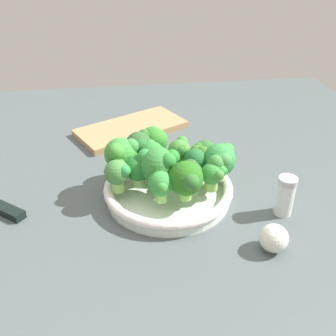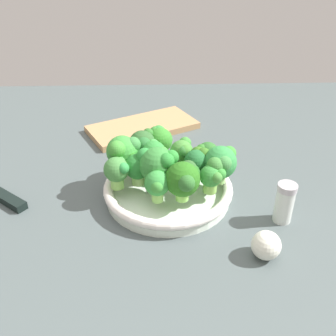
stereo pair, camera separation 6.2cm
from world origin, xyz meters
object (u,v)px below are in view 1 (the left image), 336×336
at_px(bowl, 168,188).
at_px(cutting_board, 131,128).
at_px(broccoli_floret_8, 180,152).
at_px(broccoli_floret_11, 204,151).
at_px(broccoli_floret_3, 139,146).
at_px(broccoli_floret_4, 187,178).
at_px(broccoli_floret_12, 118,172).
at_px(broccoli_floret_5, 160,185).
at_px(broccoli_floret_6, 220,160).
at_px(broccoli_floret_1, 153,155).
at_px(broccoli_floret_9, 214,175).
at_px(broccoli_floret_2, 196,159).
at_px(garlic_bulb, 274,238).
at_px(broccoli_floret_13, 159,165).
at_px(broccoli_floret_0, 155,139).
at_px(broccoli_floret_7, 121,154).
at_px(broccoli_floret_10, 138,166).
at_px(pepper_shaker, 285,196).

relative_size(bowl, cutting_board, 0.91).
height_order(bowl, broccoli_floret_8, broccoli_floret_8).
xyz_separation_m(bowl, broccoli_floret_11, (0.08, 0.04, 0.05)).
relative_size(broccoli_floret_3, broccoli_floret_4, 0.98).
bearing_deg(broccoli_floret_12, broccoli_floret_5, -33.00).
bearing_deg(bowl, broccoli_floret_6, -3.41).
relative_size(bowl, broccoli_floret_12, 3.98).
distance_m(broccoli_floret_1, broccoli_floret_4, 0.11).
relative_size(broccoli_floret_9, broccoli_floret_11, 0.94).
distance_m(broccoli_floret_2, broccoli_floret_12, 0.15).
xyz_separation_m(broccoli_floret_3, broccoli_floret_6, (0.14, -0.08, -0.00)).
bearing_deg(broccoli_floret_8, garlic_bulb, -60.52).
xyz_separation_m(bowl, broccoli_floret_2, (0.05, 0.01, 0.06)).
distance_m(broccoli_floret_6, broccoli_floret_12, 0.19).
relative_size(broccoli_floret_13, garlic_bulb, 1.73).
bearing_deg(broccoli_floret_6, broccoli_floret_2, 164.96).
relative_size(broccoli_floret_3, broccoli_floret_11, 1.24).
bearing_deg(broccoli_floret_11, broccoli_floret_4, -116.96).
bearing_deg(broccoli_floret_3, broccoli_floret_1, -53.25).
distance_m(broccoli_floret_9, cutting_board, 0.36).
bearing_deg(bowl, cutting_board, 100.64).
distance_m(broccoli_floret_0, broccoli_floret_5, 0.16).
distance_m(broccoli_floret_0, broccoli_floret_4, 0.16).
distance_m(broccoli_floret_2, cutting_board, 0.32).
xyz_separation_m(broccoli_floret_0, broccoli_floret_4, (0.04, -0.16, 0.00)).
relative_size(broccoli_floret_2, broccoli_floret_7, 0.81).
height_order(broccoli_floret_4, broccoli_floret_9, broccoli_floret_4).
distance_m(broccoli_floret_7, broccoli_floret_9, 0.18).
relative_size(broccoli_floret_6, cutting_board, 0.27).
bearing_deg(broccoli_floret_9, garlic_bulb, -62.59).
height_order(broccoli_floret_2, broccoli_floret_10, broccoli_floret_2).
height_order(broccoli_floret_7, broccoli_floret_12, broccoli_floret_7).
xyz_separation_m(broccoli_floret_4, broccoli_floret_7, (-0.11, 0.09, 0.01)).
xyz_separation_m(broccoli_floret_3, broccoli_floret_4, (0.07, -0.13, -0.00)).
height_order(broccoli_floret_8, broccoli_floret_9, broccoli_floret_8).
bearing_deg(broccoli_floret_0, broccoli_floret_1, -99.19).
bearing_deg(broccoli_floret_5, broccoli_floret_0, 87.47).
bearing_deg(broccoli_floret_10, broccoli_floret_7, 133.36).
height_order(broccoli_floret_5, broccoli_floret_11, broccoli_floret_5).
xyz_separation_m(broccoli_floret_1, cutting_board, (-0.03, 0.26, -0.06)).
bearing_deg(broccoli_floret_1, broccoli_floret_4, -61.96).
xyz_separation_m(broccoli_floret_0, broccoli_floret_12, (-0.08, -0.11, -0.00)).
relative_size(broccoli_floret_2, broccoli_floret_6, 0.88).
relative_size(broccoli_floret_5, pepper_shaker, 0.77).
distance_m(broccoli_floret_5, broccoli_floret_10, 0.07).
relative_size(broccoli_floret_6, broccoli_floret_8, 1.14).
distance_m(broccoli_floret_13, garlic_bulb, 0.23).
bearing_deg(broccoli_floret_8, broccoli_floret_7, -177.14).
xyz_separation_m(broccoli_floret_11, broccoli_floret_13, (-0.10, -0.06, 0.01)).
distance_m(broccoli_floret_6, broccoli_floret_7, 0.19).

